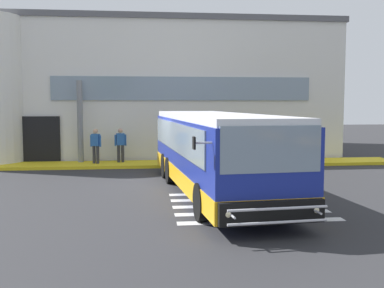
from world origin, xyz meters
TOP-DOWN VIEW (x-y plane):
  - ground_plane at (0.00, 0.00)m, footprint 80.00×90.00m
  - bay_paint_stripes at (2.00, -4.20)m, footprint 4.40×3.96m
  - terminal_building at (-0.68, 11.58)m, footprint 21.07×13.80m
  - boarding_curb at (0.00, 4.80)m, footprint 23.27×2.00m
  - entry_support_column at (-4.15, 5.40)m, footprint 0.28×0.28m
  - bus_main_foreground at (1.33, -2.22)m, footprint 3.52×11.32m
  - passenger_near_column at (-3.34, 4.80)m, footprint 0.54×0.48m
  - passenger_by_doorway at (-2.19, 5.09)m, footprint 0.58×0.30m
  - safety_bollard_yellow at (2.67, 3.60)m, footprint 0.18×0.18m

SIDE VIEW (x-z plane):
  - ground_plane at x=0.00m, z-range -0.02..0.00m
  - bay_paint_stripes at x=2.00m, z-range 0.00..0.01m
  - boarding_curb at x=0.00m, z-range 0.00..0.15m
  - safety_bollard_yellow at x=2.67m, z-range 0.00..0.90m
  - passenger_by_doorway at x=-2.19m, z-range 0.24..1.92m
  - passenger_near_column at x=-3.34m, z-range 0.28..1.95m
  - bus_main_foreground at x=1.33m, z-range -0.02..2.68m
  - entry_support_column at x=-4.15m, z-range 0.15..4.16m
  - terminal_building at x=-0.68m, z-range -0.01..7.61m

